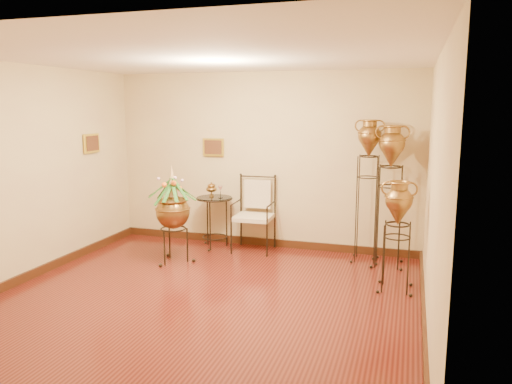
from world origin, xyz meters
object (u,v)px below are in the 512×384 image
(amphora_tall, at_px, (367,189))
(side_table, at_px, (215,221))
(planter_urn, at_px, (173,208))
(amphora_mid, at_px, (390,195))
(armchair, at_px, (253,214))

(amphora_tall, xyz_separation_m, side_table, (-2.40, 0.00, -0.64))
(planter_urn, height_order, side_table, planter_urn)
(amphora_mid, relative_size, side_table, 1.95)
(amphora_tall, xyz_separation_m, amphora_mid, (0.32, -0.14, -0.05))
(amphora_mid, distance_m, side_table, 2.79)
(amphora_tall, height_order, amphora_mid, amphora_tall)
(amphora_tall, relative_size, armchair, 1.79)
(amphora_mid, xyz_separation_m, side_table, (-2.72, 0.14, -0.60))
(side_table, bearing_deg, amphora_tall, -0.02)
(armchair, distance_m, side_table, 0.68)
(amphora_tall, height_order, planter_urn, amphora_tall)
(planter_urn, bearing_deg, armchair, 43.89)
(planter_urn, distance_m, armchair, 1.32)
(amphora_mid, distance_m, planter_urn, 3.11)
(armchair, bearing_deg, side_table, 177.62)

